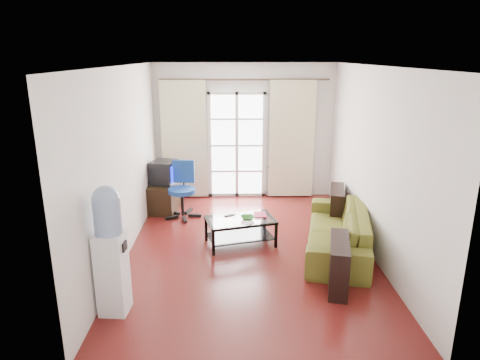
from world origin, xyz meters
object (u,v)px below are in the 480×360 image
sofa (338,230)px  crt_tv (163,172)px  water_cooler (110,248)px  task_chair (183,201)px  tv_stand (164,197)px  coffee_table (240,228)px

sofa → crt_tv: 3.40m
sofa → crt_tv: size_ratio=4.05×
crt_tv → water_cooler: 3.36m
sofa → water_cooler: size_ratio=1.52×
task_chair → water_cooler: size_ratio=0.67×
tv_stand → task_chair: 0.49m
tv_stand → coffee_table: bearing=-39.1°
crt_tv → task_chair: size_ratio=0.56×
water_cooler → coffee_table: bearing=55.1°
coffee_table → crt_tv: crt_tv is taller
coffee_table → tv_stand: 2.07m
task_chair → coffee_table: bearing=-46.0°
coffee_table → tv_stand: size_ratio=1.60×
sofa → coffee_table: size_ratio=2.00×
coffee_table → task_chair: 1.59m
coffee_table → task_chair: task_chair is taller
sofa → crt_tv: bearing=-109.3°
task_chair → crt_tv: bearing=141.2°
crt_tv → task_chair: (0.38, -0.35, -0.44)m
crt_tv → sofa: bearing=-15.6°
coffee_table → task_chair: bearing=130.1°
coffee_table → tv_stand: tv_stand is taller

